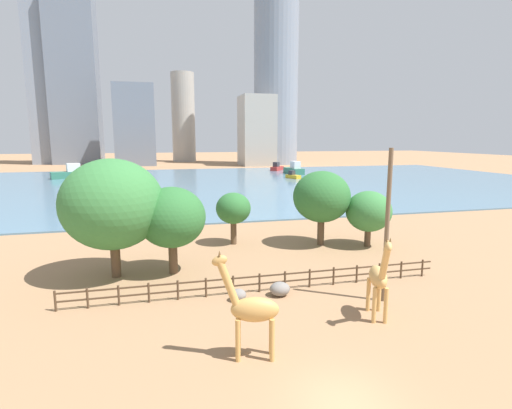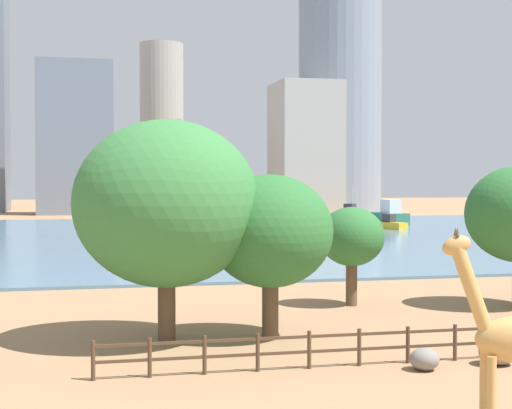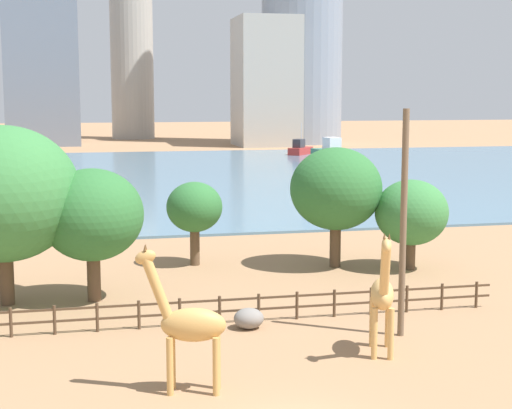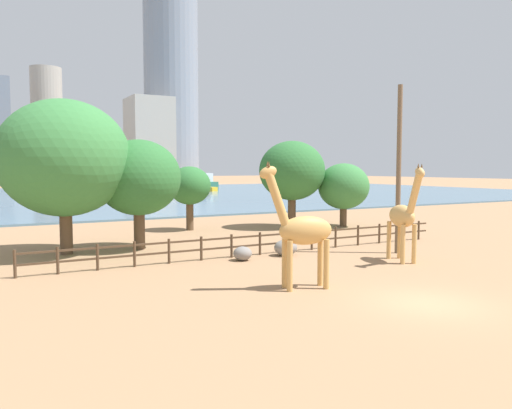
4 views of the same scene
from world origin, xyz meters
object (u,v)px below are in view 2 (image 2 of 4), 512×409
Objects in this scene: tree_left_large at (270,232)px; boat_sailboat at (351,214)px; boulder_by_pole at (498,352)px; tree_right_small at (352,237)px; boulder_near_fence at (424,359)px; boat_tug at (391,224)px; tree_right_tall at (166,204)px; boat_ferry at (388,215)px.

tree_left_large is 97.17m from boat_sailboat.
boulder_by_pole is 0.26× the size of tree_right_small.
boulder_near_fence is 0.20× the size of tree_right_small.
tree_left_large reaches higher than boat_tug.
tree_left_large is 73.21m from boat_tug.
boat_ferry is at bearing 61.77° from tree_right_tall.
boat_sailboat is at bearing 68.20° from tree_left_large.
tree_right_tall is at bearing -145.64° from tree_right_small.
boulder_near_fence is 0.12× the size of boat_ferry.
boulder_by_pole is at bearing -87.95° from tree_right_small.
tree_left_large is 4.37m from tree_right_tall.
boat_tug is (36.91, 65.21, -4.66)m from tree_right_tall.
tree_right_tall is at bearing -165.03° from boat_sailboat.
boulder_near_fence is at bearing -41.81° from boat_tug.
boulder_near_fence is 0.15× the size of tree_left_large.
boulder_near_fence is 11.60m from tree_right_tall.
tree_right_tall is at bearing 140.28° from boulder_near_fence.
boulder_by_pole is 0.29× the size of boat_tug.
tree_right_small is 0.61× the size of boat_ferry.
boat_sailboat reaches higher than boat_ferry.
tree_right_small reaches higher than boulder_by_pole.
boat_ferry is 1.39× the size of boat_sailboat.
tree_right_small is (10.35, 7.07, -2.00)m from tree_right_tall.
tree_right_tall is at bearing 149.05° from boulder_by_pole.
boat_ferry is 12.70m from boat_sailboat.
tree_right_tall is 1.47× the size of boat_sailboat.
tree_right_small is at bearing 34.36° from tree_right_tall.
boat_sailboat is at bearing 71.52° from boulder_near_fence.
boat_sailboat is at bearing -0.15° from boat_ferry.
boat_tug reaches higher than boulder_near_fence.
tree_right_small reaches higher than boulder_near_fence.
boulder_near_fence is at bearing -39.72° from tree_right_tall.
tree_right_tall reaches higher than boat_sailboat.
tree_right_small is (-0.49, 13.57, 3.07)m from boulder_by_pole.
tree_right_small is 0.84× the size of boat_sailboat.
tree_left_large reaches higher than boat_ferry.
boulder_by_pole is at bearing -39.88° from boat_tug.
tree_left_large is 9.56m from tree_right_small.
boat_tug is (26.07, 71.71, 0.40)m from boulder_by_pole.
boulder_by_pole is 0.22× the size of boat_sailboat.
boulder_by_pole is 9.94m from tree_left_large.
tree_left_large is 1.11× the size of boat_sailboat.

